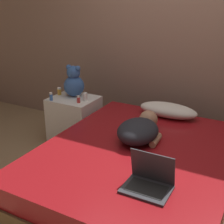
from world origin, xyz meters
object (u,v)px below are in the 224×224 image
teddy_bear (74,83)px  bottle_blue (51,97)px  pillow (168,110)px  bottle_white (85,97)px  laptop (149,181)px  bottle_amber (59,91)px  bottle_red (78,99)px  person_lying (140,129)px

teddy_bear → bottle_blue: bearing=-118.4°
pillow → bottle_white: bearing=-168.4°
pillow → bottle_white: size_ratio=6.65×
laptop → bottle_amber: bearing=144.4°
pillow → bottle_blue: bearing=-164.0°
bottle_white → bottle_blue: (-0.35, -0.18, -0.00)m
teddy_bear → bottle_red: teddy_bear is taller
bottle_amber → bottle_blue: bottle_blue is taller
laptop → teddy_bear: size_ratio=0.87×
bottle_white → bottle_red: bottle_white is taller
pillow → bottle_amber: bearing=-173.5°
teddy_bear → bottle_white: 0.25m
bottle_amber → bottle_blue: size_ratio=0.95×
laptop → bottle_blue: 1.83m
person_lying → teddy_bear: 1.21m
bottle_amber → bottle_white: size_ratio=0.95×
teddy_bear → bottle_amber: size_ratio=4.16×
person_lying → laptop: size_ratio=1.96×
bottle_white → bottle_red: bearing=-109.0°
teddy_bear → person_lying: bearing=-26.0°
teddy_bear → bottle_white: (0.21, -0.08, -0.12)m
laptop → bottle_amber: (-1.62, 1.14, 0.07)m
bottle_white → bottle_amber: bearing=174.5°
bottle_white → pillow: bearing=11.6°
bottle_white → teddy_bear: bearing=158.4°
laptop → bottle_amber: laptop is taller
pillow → bottle_white: bottle_white is taller
person_lying → bottle_blue: size_ratio=6.76×
pillow → laptop: bearing=-76.4°
teddy_bear → bottle_red: 0.28m
pillow → bottle_amber: bottle_amber is taller
bottle_blue → bottle_amber: bearing=102.4°
laptop → bottle_white: 1.65m
bottle_blue → bottle_red: bottle_blue is taller
bottle_amber → bottle_red: size_ratio=1.10×
pillow → bottle_red: 0.99m
bottle_white → bottle_red: (-0.03, -0.09, -0.01)m
person_lying → bottle_amber: person_lying is taller
bottle_amber → bottle_white: 0.40m
pillow → bottle_red: size_ratio=7.68×
pillow → bottle_red: bearing=-163.6°
bottle_white → bottle_red: 0.10m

